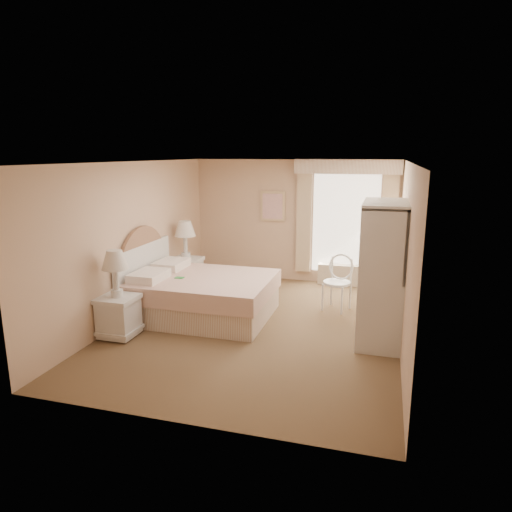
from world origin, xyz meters
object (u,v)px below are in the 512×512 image
(nightstand_near, at_px, (118,305))
(round_table, at_px, (378,266))
(armoire, at_px, (382,284))
(bed, at_px, (196,293))
(cafe_chair, at_px, (339,278))
(nightstand_far, at_px, (186,265))

(nightstand_near, bearing_deg, round_table, 43.39)
(nightstand_near, distance_m, armoire, 3.79)
(bed, xyz_separation_m, cafe_chair, (2.22, 0.97, 0.18))
(bed, xyz_separation_m, nightstand_far, (-0.73, 1.23, 0.14))
(nightstand_far, distance_m, armoire, 3.93)
(bed, distance_m, armoire, 2.97)
(nightstand_near, bearing_deg, bed, 57.52)
(nightstand_near, height_order, armoire, armoire)
(nightstand_far, xyz_separation_m, armoire, (3.65, -1.42, 0.31))
(bed, relative_size, armoire, 1.13)
(nightstand_near, height_order, nightstand_far, nightstand_far)
(nightstand_near, xyz_separation_m, round_table, (3.57, 3.37, 0.01))
(bed, height_order, nightstand_far, bed)
(cafe_chair, xyz_separation_m, armoire, (0.71, -1.16, 0.27))
(bed, distance_m, nightstand_far, 1.43)
(nightstand_near, bearing_deg, nightstand_far, 90.00)
(nightstand_far, xyz_separation_m, round_table, (3.57, 1.00, -0.01))
(round_table, height_order, armoire, armoire)
(nightstand_far, distance_m, cafe_chair, 2.95)
(bed, bearing_deg, armoire, -3.73)
(nightstand_far, relative_size, armoire, 0.68)
(nightstand_near, xyz_separation_m, armoire, (3.65, 0.95, 0.34))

